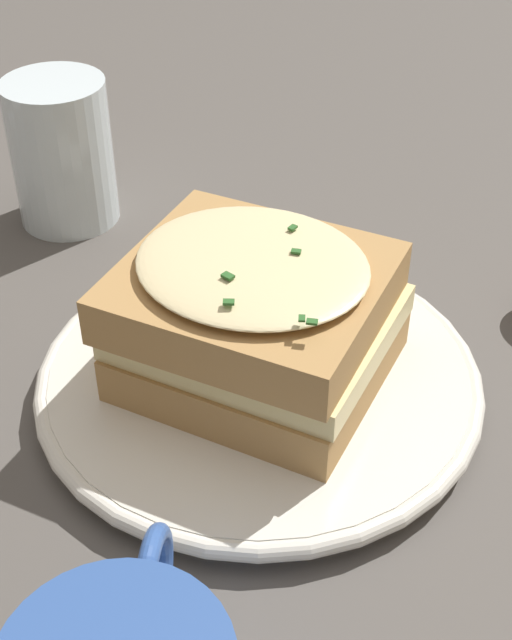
# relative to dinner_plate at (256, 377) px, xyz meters

# --- Properties ---
(ground_plane) EXTENTS (2.40, 2.40, 0.00)m
(ground_plane) POSITION_rel_dinner_plate_xyz_m (0.00, 0.03, -0.01)
(ground_plane) COLOR #514C47
(dinner_plate) EXTENTS (0.24, 0.24, 0.02)m
(dinner_plate) POSITION_rel_dinner_plate_xyz_m (0.00, 0.00, 0.00)
(dinner_plate) COLOR silver
(dinner_plate) RESTS_ON ground_plane
(sandwich) EXTENTS (0.18, 0.17, 0.08)m
(sandwich) POSITION_rel_dinner_plate_xyz_m (0.00, -0.00, 0.04)
(sandwich) COLOR #B2844C
(sandwich) RESTS_ON dinner_plate
(water_glass) EXTENTS (0.07, 0.07, 0.10)m
(water_glass) POSITION_rel_dinner_plate_xyz_m (-0.23, -0.01, 0.04)
(water_glass) COLOR silver
(water_glass) RESTS_ON ground_plane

